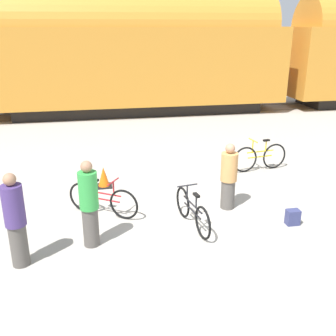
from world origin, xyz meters
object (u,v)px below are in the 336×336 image
at_px(bicycle_maroon, 103,200).
at_px(bicycle_black, 192,211).
at_px(freight_train, 138,52).
at_px(bicycle_yellow, 260,157).
at_px(person_in_tan, 229,177).
at_px(traffic_cone, 104,178).
at_px(person_in_purple, 16,221).
at_px(person_in_green, 89,204).
at_px(backpack, 293,217).

bearing_deg(bicycle_maroon, bicycle_black, -26.51).
distance_m(freight_train, bicycle_yellow, 9.52).
height_order(bicycle_maroon, person_in_tan, person_in_tan).
xyz_separation_m(bicycle_black, traffic_cone, (-1.77, 2.60, -0.11)).
bearing_deg(person_in_purple, bicycle_maroon, 65.72).
bearing_deg(person_in_green, bicycle_black, 25.20).
bearing_deg(bicycle_black, bicycle_yellow, 47.07).
height_order(person_in_green, person_in_purple, person_in_purple).
xyz_separation_m(person_in_tan, traffic_cone, (-2.81, 1.85, -0.52)).
distance_m(freight_train, bicycle_maroon, 11.44).
relative_size(person_in_green, traffic_cone, 3.16).
height_order(bicycle_black, person_in_tan, person_in_tan).
height_order(person_in_green, traffic_cone, person_in_green).
bearing_deg(bicycle_yellow, person_in_purple, -148.22).
xyz_separation_m(bicycle_maroon, backpack, (3.99, -1.23, -0.20)).
bearing_deg(bicycle_black, bicycle_maroon, 153.49).
bearing_deg(traffic_cone, person_in_tan, -33.39).
xyz_separation_m(freight_train, person_in_tan, (0.73, -11.12, -2.10)).
relative_size(person_in_purple, traffic_cone, 3.19).
bearing_deg(person_in_purple, person_in_green, 36.91).
height_order(bicycle_yellow, bicycle_black, bicycle_yellow).
relative_size(bicycle_black, person_in_tan, 1.09).
bearing_deg(bicycle_yellow, bicycle_maroon, -155.70).
bearing_deg(person_in_green, person_in_purple, -144.57).
bearing_deg(backpack, bicycle_maroon, 162.91).
height_order(bicycle_maroon, backpack, bicycle_maroon).
bearing_deg(bicycle_black, person_in_tan, 35.61).
relative_size(bicycle_yellow, person_in_tan, 1.11).
bearing_deg(bicycle_yellow, backpack, -101.10).
height_order(freight_train, backpack, freight_train).
relative_size(bicycle_maroon, backpack, 4.45).
distance_m(bicycle_black, traffic_cone, 3.14).
bearing_deg(bicycle_yellow, person_in_tan, -127.86).
bearing_deg(person_in_tan, traffic_cone, -73.32).
distance_m(freight_train, person_in_purple, 13.34).
bearing_deg(person_in_green, bicycle_yellow, 50.12).
bearing_deg(backpack, bicycle_yellow, 78.90).
relative_size(bicycle_yellow, traffic_cone, 3.17).
xyz_separation_m(bicycle_maroon, traffic_cone, (0.07, 1.68, -0.12)).
relative_size(bicycle_yellow, person_in_purple, 0.99).
height_order(bicycle_black, bicycle_maroon, bicycle_maroon).
xyz_separation_m(bicycle_yellow, backpack, (-0.65, -3.33, -0.23)).
bearing_deg(traffic_cone, freight_train, 77.36).
bearing_deg(person_in_tan, person_in_green, -20.70).
distance_m(person_in_green, backpack, 4.32).
height_order(person_in_tan, person_in_purple, person_in_purple).
relative_size(freight_train, bicycle_yellow, 24.88).
relative_size(freight_train, person_in_purple, 24.72).
relative_size(person_in_green, person_in_purple, 0.99).
relative_size(bicycle_maroon, person_in_tan, 0.96).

